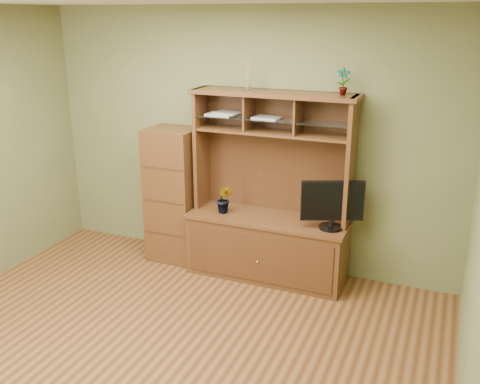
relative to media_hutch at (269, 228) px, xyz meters
The scene contains 8 objects.
room 1.95m from the media_hutch, 101.78° to the right, with size 4.54×4.04×2.74m.
media_hutch is the anchor object (origin of this frame).
monitor 0.77m from the media_hutch, ahead, with size 0.57×0.27×0.47m.
orchid_plant 0.54m from the media_hutch, 169.60° to the right, with size 0.17×0.13×0.30m, color #2F5B1F.
top_plant 1.64m from the media_hutch, ahead, with size 0.13×0.09×0.25m, color #3E6423.
reed_diffuser 1.52m from the media_hutch, 164.25° to the left, with size 0.06×0.06×0.29m.
magazines 1.19m from the media_hutch, 168.45° to the left, with size 0.77×0.23×0.04m.
side_cabinet 1.12m from the media_hutch, behind, with size 0.52×0.48×1.46m.
Camera 1 is at (2.02, -3.08, 2.60)m, focal length 40.00 mm.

